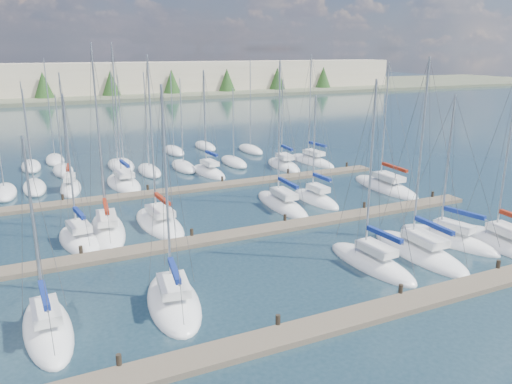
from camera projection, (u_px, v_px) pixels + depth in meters
name	position (u px, v px, depth m)	size (l,w,h in m)	color
ground	(129.00, 142.00, 76.89)	(400.00, 400.00, 0.00)	#223945
dock_near	(352.00, 318.00, 26.45)	(44.00, 1.93, 1.10)	#6B5E4C
dock_mid	(245.00, 233.00, 38.62)	(44.00, 1.93, 1.10)	#6B5E4C
dock_far	(189.00, 189.00, 50.79)	(44.00, 1.93, 1.10)	#6B5E4C
sailboat_r	(312.00, 161.00, 63.34)	(3.33, 8.76, 13.97)	white
sailboat_d	(371.00, 263.00, 33.20)	(3.03, 7.97, 12.88)	white
sailboat_e	(419.00, 252.00, 34.98)	(3.13, 9.08, 14.18)	white
sailboat_m	(385.00, 187.00, 51.51)	(3.46, 9.96, 13.48)	white
sailboat_k	(282.00, 204.00, 45.64)	(2.77, 9.19, 13.79)	white
sailboat_q	(284.00, 165.00, 61.09)	(3.33, 7.82, 11.21)	white
sailboat_g	(502.00, 243.00, 36.49)	(3.46, 8.37, 13.67)	white
sailboat_h	(79.00, 240.00, 37.21)	(3.39, 7.04, 11.66)	white
sailboat_n	(71.00, 188.00, 51.10)	(2.84, 6.93, 12.44)	white
sailboat_b	(48.00, 328.00, 25.41)	(2.67, 7.71, 10.76)	white
sailboat_p	(209.00, 172.00, 57.67)	(3.01, 7.36, 12.39)	white
sailboat_i	(107.00, 230.00, 39.16)	(3.61, 9.58, 15.11)	white
sailboat_f	(448.00, 239.00, 37.27)	(4.17, 8.25, 11.56)	white
sailboat_o	(124.00, 183.00, 52.89)	(3.42, 8.38, 15.30)	white
sailboat_l	(316.00, 199.00, 47.27)	(2.49, 6.84, 10.61)	white
sailboat_c	(174.00, 301.00, 28.14)	(3.90, 8.02, 12.93)	white
sailboat_j	(159.00, 223.00, 40.80)	(3.50, 8.69, 14.23)	white
distant_boats	(120.00, 165.00, 60.92)	(36.93, 20.75, 13.30)	#9EA0A5
shoreline	(20.00, 72.00, 147.40)	(400.00, 60.00, 38.00)	#666B51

